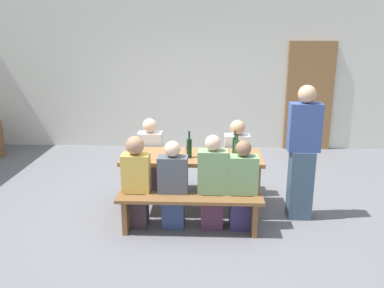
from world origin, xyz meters
TOP-DOWN VIEW (x-y plane):
  - ground_plane at (0.00, 0.00)m, footprint 24.00×24.00m
  - back_wall at (0.00, 3.05)m, footprint 14.00×0.20m
  - wooden_door at (2.16, 2.91)m, footprint 0.90×0.06m
  - tasting_table at (0.00, 0.00)m, footprint 1.80×0.70m
  - bench_near at (0.00, -0.65)m, footprint 1.70×0.30m
  - bench_far at (0.00, 0.65)m, footprint 1.70×0.30m
  - wine_bottle_0 at (0.55, -0.00)m, footprint 0.06×0.06m
  - wine_bottle_1 at (0.57, -0.09)m, footprint 0.07×0.07m
  - wine_bottle_2 at (-0.03, -0.10)m, footprint 0.07×0.07m
  - wine_glass_0 at (-0.22, -0.04)m, footprint 0.08×0.08m
  - wine_glass_1 at (-0.08, 0.00)m, footprint 0.07×0.07m
  - seated_guest_near_0 at (-0.64, -0.50)m, footprint 0.33×0.24m
  - seated_guest_near_1 at (-0.21, -0.50)m, footprint 0.35×0.24m
  - seated_guest_near_2 at (0.26, -0.50)m, footprint 0.35×0.24m
  - seated_guest_near_3 at (0.61, -0.50)m, footprint 0.36×0.24m
  - seated_guest_far_0 at (-0.61, 0.50)m, footprint 0.34×0.24m
  - seated_guest_far_1 at (0.61, 0.50)m, footprint 0.35×0.24m
  - standing_host at (1.37, -0.18)m, footprint 0.38×0.24m

SIDE VIEW (x-z plane):
  - ground_plane at x=0.00m, z-range 0.00..0.00m
  - bench_near at x=0.00m, z-range 0.12..0.57m
  - bench_far at x=0.00m, z-range 0.12..0.57m
  - seated_guest_near_1 at x=-0.21m, z-range -0.03..1.05m
  - seated_guest_near_3 at x=0.61m, z-range -0.03..1.06m
  - seated_guest_far_1 at x=0.61m, z-range -0.02..1.09m
  - seated_guest_far_0 at x=-0.61m, z-range -0.02..1.10m
  - seated_guest_near_2 at x=0.26m, z-range -0.03..1.12m
  - seated_guest_near_0 at x=-0.64m, z-range -0.01..1.12m
  - tasting_table at x=0.00m, z-range 0.28..1.03m
  - standing_host at x=1.37m, z-range -0.02..1.67m
  - wine_glass_1 at x=-0.08m, z-range 0.78..0.94m
  - wine_bottle_1 at x=0.57m, z-range 0.72..1.03m
  - wine_glass_0 at x=-0.22m, z-range 0.79..0.96m
  - wine_bottle_0 at x=0.55m, z-range 0.71..1.04m
  - wine_bottle_2 at x=-0.03m, z-range 0.71..1.05m
  - wooden_door at x=2.16m, z-range 0.00..2.10m
  - back_wall at x=0.00m, z-range 0.00..3.20m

